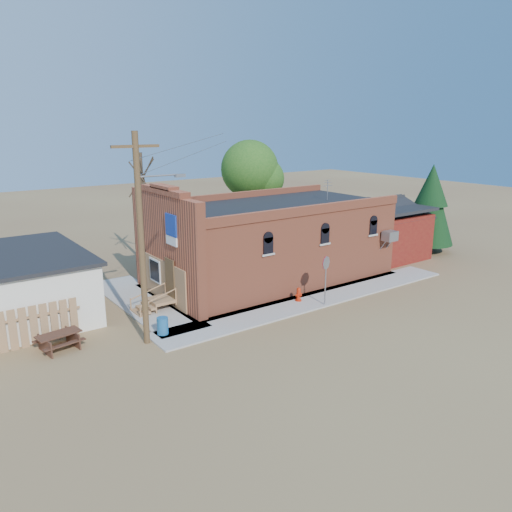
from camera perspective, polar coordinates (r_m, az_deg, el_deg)
ground at (r=25.77m, az=5.80°, el=-6.27°), size 120.00×120.00×0.00m
sidewalk_south at (r=27.33m, az=6.91°, el=-4.96°), size 19.00×2.20×0.08m
sidewalk_west at (r=27.39m, az=-12.78°, el=-5.19°), size 2.60×10.00×0.08m
brick_bar at (r=30.14m, az=1.33°, el=1.58°), size 16.40×7.97×6.30m
red_shed at (r=36.84m, az=13.65°, el=3.49°), size 5.40×6.40×4.30m
wood_fence at (r=23.44m, az=-25.51°, el=-7.54°), size 5.20×0.10×1.80m
utility_pole at (r=21.14m, az=-12.89°, el=2.25°), size 3.12×0.26×9.00m
tree_bare_near at (r=33.69m, az=-12.96°, el=8.86°), size 2.80×2.80×7.65m
tree_leafy at (r=38.52m, az=-0.71°, el=9.88°), size 4.40×4.40×8.15m
evergreen_tree at (r=38.84m, az=19.34°, el=5.79°), size 3.60×3.60×6.50m
fire_hydrant at (r=26.81m, az=4.90°, el=-4.39°), size 0.44×0.43×0.74m
stop_sign at (r=25.92m, az=8.00°, el=-1.32°), size 0.68×0.32×2.63m
trash_barrel at (r=23.01m, az=-10.63°, el=-7.85°), size 0.65×0.65×0.78m
picnic_table at (r=22.86m, az=-21.60°, el=-8.80°), size 1.94×1.57×0.74m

